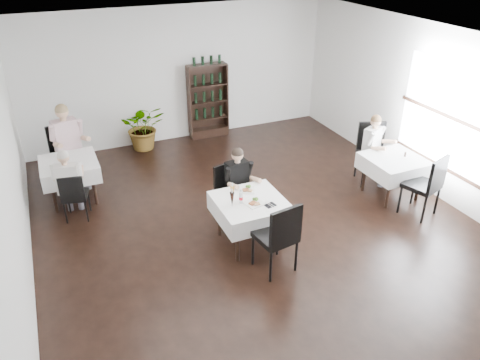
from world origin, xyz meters
name	(u,v)px	position (x,y,z in m)	size (l,w,h in m)	color
room_shell	(269,153)	(0.00, 0.00, 1.50)	(9.00, 9.00, 9.00)	black
window_right	(449,119)	(3.48, 0.00, 1.50)	(0.06, 2.30, 1.85)	white
wine_shelf	(208,102)	(0.60, 4.31, 0.85)	(0.90, 0.28, 1.75)	black
main_table	(250,208)	(-0.30, 0.00, 0.62)	(1.03, 1.03, 0.77)	black
left_table	(69,169)	(-2.70, 2.50, 0.62)	(0.98, 0.98, 0.77)	black
right_table	(394,165)	(2.70, 0.30, 0.62)	(0.98, 0.98, 0.77)	black
potted_tree	(144,127)	(-0.97, 4.20, 0.52)	(0.94, 0.81, 1.04)	#27561D
main_chair_far	(230,189)	(-0.32, 0.76, 0.57)	(0.57, 0.58, 1.00)	black
main_chair_near	(279,234)	(-0.22, -0.81, 0.65)	(0.59, 0.59, 1.14)	black
left_chair_far	(65,150)	(-2.69, 3.29, 0.65)	(0.61, 0.62, 1.13)	black
left_chair_near	(74,194)	(-2.72, 1.76, 0.50)	(0.48, 0.49, 0.87)	black
right_chair_far	(372,149)	(2.74, 0.98, 0.66)	(0.67, 0.67, 1.16)	black
right_chair_near	(428,182)	(2.76, -0.48, 0.65)	(0.66, 0.66, 1.14)	black
diner_main	(239,180)	(-0.19, 0.66, 0.77)	(0.53, 0.54, 1.32)	#414148
diner_left_far	(68,140)	(-2.61, 3.07, 0.94)	(0.67, 0.71, 1.62)	#414148
diner_left_near	(68,179)	(-2.77, 1.86, 0.75)	(0.52, 0.54, 1.30)	#414148
diner_right_far	(376,144)	(2.75, 0.92, 0.78)	(0.61, 0.64, 1.35)	#414148
plate_far	(247,190)	(-0.22, 0.29, 0.79)	(0.32, 0.32, 0.07)	white
plate_near	(254,203)	(-0.29, -0.12, 0.79)	(0.30, 0.30, 0.08)	white
pilsner_dark	(232,199)	(-0.62, -0.06, 0.89)	(0.07, 0.07, 0.30)	black
pilsner_lager	(232,193)	(-0.55, 0.10, 0.89)	(0.07, 0.07, 0.30)	gold
coke_bottle	(241,197)	(-0.46, -0.01, 0.86)	(0.06, 0.06, 0.23)	silver
napkin_cutlery	(270,205)	(-0.09, -0.25, 0.78)	(0.18, 0.18, 0.02)	black
pepper_mill	(405,154)	(2.90, 0.28, 0.81)	(0.04, 0.04, 0.09)	black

